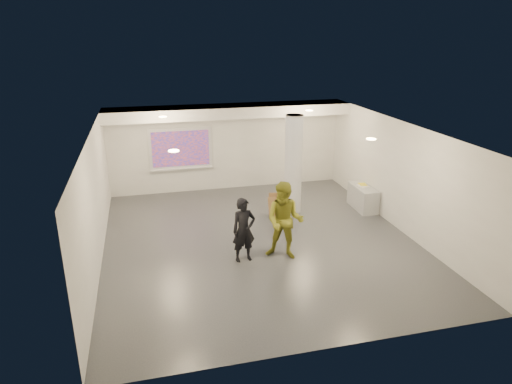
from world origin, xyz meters
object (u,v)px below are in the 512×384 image
object	(u,v)px
column	(293,165)
credenza	(363,198)
projection_screen	(181,149)
woman	(244,230)
man	(285,221)

from	to	relation	value
column	credenza	bearing A→B (deg)	-7.60
projection_screen	woman	bearing A→B (deg)	-79.77
projection_screen	credenza	size ratio (longest dim) A/B	1.69
credenza	woman	size ratio (longest dim) A/B	0.78
column	credenza	xyz separation A→B (m)	(2.22, -0.30, -1.14)
projection_screen	man	world-z (taller)	projection_screen
woman	column	bearing A→B (deg)	44.15
man	woman	bearing A→B (deg)	-157.15
projection_screen	column	bearing A→B (deg)	-40.56
projection_screen	credenza	bearing A→B (deg)	-29.00
column	man	xyz separation A→B (m)	(-1.14, -2.81, -0.53)
column	credenza	distance (m)	2.51
woman	man	world-z (taller)	man
column	projection_screen	bearing A→B (deg)	139.44
credenza	woman	bearing A→B (deg)	-149.46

